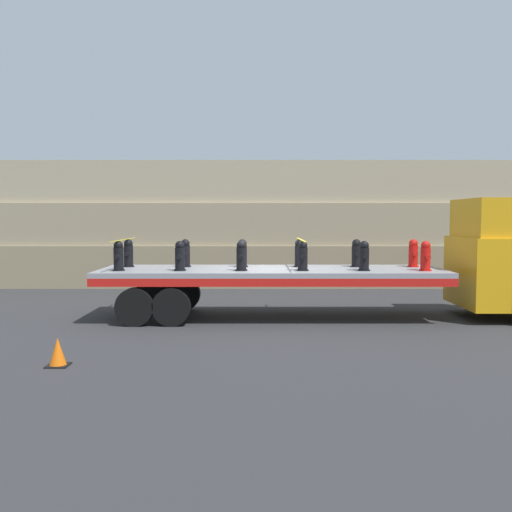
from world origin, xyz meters
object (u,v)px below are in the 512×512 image
Objects in this scene: fire_hydrant_black_far_3 at (299,254)px; fire_hydrant_black_far_4 at (356,254)px; fire_hydrant_black_near_3 at (302,256)px; fire_hydrant_red_far_5 at (413,253)px; traffic_cone at (57,352)px; fire_hydrant_black_near_4 at (364,256)px; truck_cab at (503,259)px; fire_hydrant_red_near_5 at (425,256)px; fire_hydrant_black_near_0 at (118,256)px; fire_hydrant_black_far_1 at (185,254)px; fire_hydrant_black_far_2 at (242,254)px; fire_hydrant_black_far_0 at (128,254)px; fire_hydrant_black_near_2 at (241,256)px; flatbed_trailer at (244,279)px; fire_hydrant_black_near_1 at (179,256)px.

fire_hydrant_black_far_3 and fire_hydrant_black_far_4 have the same top height.
fire_hydrant_black_far_4 is at bearing 35.89° from fire_hydrant_black_near_3.
fire_hydrant_black_near_3 is 1.00× the size of fire_hydrant_red_far_5.
fire_hydrant_black_near_4 is at bearing 34.90° from traffic_cone.
fire_hydrant_black_near_4 is (1.56, -1.13, 0.00)m from fire_hydrant_black_far_3.
fire_hydrant_red_near_5 is (-2.23, -0.57, 0.12)m from truck_cab.
fire_hydrant_black_near_4 reaches higher than traffic_cone.
fire_hydrant_black_far_3 is at bearing 13.56° from fire_hydrant_black_near_0.
fire_hydrant_black_far_1 and fire_hydrant_black_far_4 have the same top height.
fire_hydrant_black_near_4 is at bearing -35.89° from fire_hydrant_black_far_3.
fire_hydrant_black_far_3 is 3.13m from fire_hydrant_red_far_5.
fire_hydrant_black_far_2 is at bearing 144.11° from fire_hydrant_black_near_3.
fire_hydrant_black_far_3 is at bearing 0.00° from fire_hydrant_black_far_0.
fire_hydrant_black_far_1 is 1.00× the size of fire_hydrant_black_near_2.
truck_cab reaches higher than fire_hydrant_black_far_4.
fire_hydrant_black_far_1 and fire_hydrant_red_near_5 have the same top height.
fire_hydrant_black_far_3 and fire_hydrant_black_near_4 have the same top height.
fire_hydrant_black_near_3 is at bearing -19.89° from fire_hydrant_black_far_1.
flatbed_trailer is at bearing -19.26° from fire_hydrant_black_far_1.
flatbed_trailer is 3.18m from fire_hydrant_black_far_4.
truck_cab reaches higher than fire_hydrant_black_far_0.
fire_hydrant_black_far_4 is 1.56m from fire_hydrant_red_far_5.
fire_hydrant_red_near_5 is at bearing 0.00° from fire_hydrant_black_near_4.
fire_hydrant_red_far_5 is (6.25, 0.00, 0.00)m from fire_hydrant_black_far_1.
fire_hydrant_black_far_1 is 1.00× the size of fire_hydrant_black_far_3.
fire_hydrant_black_far_0 and fire_hydrant_black_far_1 have the same top height.
fire_hydrant_black_near_0 is at bearing -169.92° from flatbed_trailer.
truck_cab reaches higher than fire_hydrant_black_near_2.
fire_hydrant_red_near_5 is at bearing -10.26° from fire_hydrant_black_far_1.
fire_hydrant_red_near_5 is at bearing -13.56° from fire_hydrant_black_far_2.
fire_hydrant_black_near_1 is at bearing -169.74° from fire_hydrant_red_far_5.
fire_hydrant_black_near_2 is 1.00× the size of fire_hydrant_black_far_4.
fire_hydrant_black_far_0 is 1.00× the size of fire_hydrant_black_far_2.
fire_hydrant_black_far_1 is 1.47× the size of traffic_cone.
truck_cab is 0.35× the size of flatbed_trailer.
fire_hydrant_red_far_5 is at bearing 19.89° from fire_hydrant_black_near_3.
fire_hydrant_black_near_3 is 6.62m from traffic_cone.
fire_hydrant_black_far_1 is at bearing 166.44° from fire_hydrant_black_near_4.
fire_hydrant_black_far_4 is (1.56, 0.00, 0.00)m from fire_hydrant_black_far_3.
fire_hydrant_black_far_3 is (4.69, 1.13, 0.00)m from fire_hydrant_black_near_0.
fire_hydrant_black_near_0 is at bearing 180.00° from fire_hydrant_black_near_1.
fire_hydrant_black_far_0 is 1.00× the size of fire_hydrant_black_far_3.
truck_cab is at bearing 3.22° from fire_hydrant_black_near_0.
fire_hydrant_black_near_0 is 1.56m from fire_hydrant_black_near_1.
fire_hydrant_black_near_3 is 1.93m from fire_hydrant_black_far_4.
fire_hydrant_black_near_1 is 1.00× the size of fire_hydrant_red_near_5.
fire_hydrant_black_near_3 reaches higher than flatbed_trailer.
fire_hydrant_black_far_1 and fire_hydrant_black_far_2 have the same top height.
fire_hydrant_black_near_3 is at bearing 180.00° from fire_hydrant_red_near_5.
fire_hydrant_black_far_2 is 3.32m from fire_hydrant_black_near_4.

